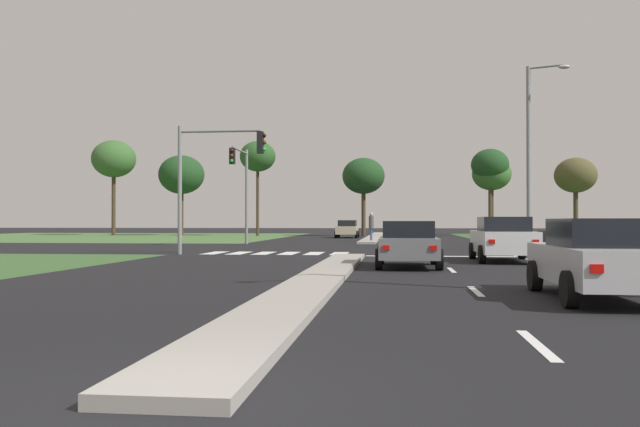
{
  "coord_description": "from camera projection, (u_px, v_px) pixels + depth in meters",
  "views": [
    {
      "loc": [
        1.83,
        -4.87,
        1.47
      ],
      "look_at": [
        -2.96,
        37.31,
        1.95
      ],
      "focal_mm": 37.22,
      "sensor_mm": 36.0,
      "label": 1
    }
  ],
  "objects": [
    {
      "name": "ground_plane",
      "position": [
        360.0,
        249.0,
        34.83
      ],
      "size": [
        200.0,
        200.0,
        0.0
      ],
      "primitive_type": "plane",
      "color": "black"
    },
    {
      "name": "grass_verge_far_left",
      "position": [
        102.0,
        237.0,
        62.05
      ],
      "size": [
        35.0,
        35.0,
        0.01
      ],
      "primitive_type": "cube",
      "color": "#476B38",
      "rests_on": "ground"
    },
    {
      "name": "median_island_near",
      "position": [
        319.0,
        279.0,
        15.96
      ],
      "size": [
        1.2,
        22.0,
        0.14
      ],
      "primitive_type": "cube",
      "color": "gray",
      "rests_on": "ground"
    },
    {
      "name": "median_island_far",
      "position": [
        375.0,
        236.0,
        59.67
      ],
      "size": [
        1.2,
        36.0,
        0.14
      ],
      "primitive_type": "cube",
      "color": "gray",
      "rests_on": "ground"
    },
    {
      "name": "lane_dash_near",
      "position": [
        537.0,
        345.0,
        7.85
      ],
      "size": [
        0.14,
        2.0,
        0.01
      ],
      "primitive_type": "cube",
      "color": "silver",
      "rests_on": "ground"
    },
    {
      "name": "lane_dash_second",
      "position": [
        476.0,
        291.0,
        13.81
      ],
      "size": [
        0.14,
        2.0,
        0.01
      ],
      "primitive_type": "cube",
      "color": "silver",
      "rests_on": "ground"
    },
    {
      "name": "lane_dash_third",
      "position": [
        451.0,
        270.0,
        19.77
      ],
      "size": [
        0.14,
        2.0,
        0.01
      ],
      "primitive_type": "cube",
      "color": "silver",
      "rests_on": "ground"
    },
    {
      "name": "edge_line_right",
      "position": [
        602.0,
        281.0,
        16.18
      ],
      "size": [
        0.14,
        24.0,
        0.01
      ],
      "primitive_type": "cube",
      "color": "silver",
      "rests_on": "ground"
    },
    {
      "name": "stop_bar_near",
      "position": [
        443.0,
        256.0,
        27.45
      ],
      "size": [
        6.4,
        0.5,
        0.01
      ],
      "primitive_type": "cube",
      "color": "silver",
      "rests_on": "ground"
    },
    {
      "name": "crosswalk_bar_near",
      "position": [
        215.0,
        253.0,
        30.39
      ],
      "size": [
        0.7,
        2.8,
        0.01
      ],
      "primitive_type": "cube",
      "color": "silver",
      "rests_on": "ground"
    },
    {
      "name": "crosswalk_bar_second",
      "position": [
        239.0,
        253.0,
        30.26
      ],
      "size": [
        0.7,
        2.8,
        0.01
      ],
      "primitive_type": "cube",
      "color": "silver",
      "rests_on": "ground"
    },
    {
      "name": "crosswalk_bar_third",
      "position": [
        264.0,
        253.0,
        30.13
      ],
      "size": [
        0.7,
        2.8,
        0.01
      ],
      "primitive_type": "cube",
      "color": "silver",
      "rests_on": "ground"
    },
    {
      "name": "crosswalk_bar_fourth",
      "position": [
        289.0,
        253.0,
        30.0
      ],
      "size": [
        0.7,
        2.8,
        0.01
      ],
      "primitive_type": "cube",
      "color": "silver",
      "rests_on": "ground"
    },
    {
      "name": "crosswalk_bar_fifth",
      "position": [
        314.0,
        253.0,
        29.87
      ],
      "size": [
        0.7,
        2.8,
        0.01
      ],
      "primitive_type": "cube",
      "color": "silver",
      "rests_on": "ground"
    },
    {
      "name": "crosswalk_bar_sixth",
      "position": [
        340.0,
        254.0,
        29.74
      ],
      "size": [
        0.7,
        2.8,
        0.01
      ],
      "primitive_type": "cube",
      "color": "silver",
      "rests_on": "ground"
    },
    {
      "name": "car_grey_near",
      "position": [
        408.0,
        243.0,
        21.11
      ],
      "size": [
        2.01,
        4.22,
        1.47
      ],
      "color": "slate",
      "rests_on": "ground"
    },
    {
      "name": "car_beige_third",
      "position": [
        347.0,
        229.0,
        57.88
      ],
      "size": [
        1.96,
        4.29,
        1.53
      ],
      "rotation": [
        0.0,
        0.0,
        3.14
      ],
      "color": "#BCAD8E",
      "rests_on": "ground"
    },
    {
      "name": "car_white_fourth",
      "position": [
        503.0,
        239.0,
        24.15
      ],
      "size": [
        2.09,
        4.46,
        1.62
      ],
      "color": "silver",
      "rests_on": "ground"
    },
    {
      "name": "car_silver_fifth",
      "position": [
        598.0,
        258.0,
        12.43
      ],
      "size": [
        1.94,
        4.44,
        1.52
      ],
      "color": "#B7B7BC",
      "rests_on": "ground"
    },
    {
      "name": "car_black_sixth",
      "position": [
        583.0,
        234.0,
        35.13
      ],
      "size": [
        4.29,
        2.05,
        1.49
      ],
      "rotation": [
        0.0,
        0.0,
        1.57
      ],
      "color": "black",
      "rests_on": "ground"
    },
    {
      "name": "traffic_signal_far_left",
      "position": [
        242.0,
        178.0,
        40.91
      ],
      "size": [
        0.32,
        4.1,
        6.03
      ],
      "color": "gray",
      "rests_on": "ground"
    },
    {
      "name": "traffic_signal_near_left",
      "position": [
        211.0,
        167.0,
        29.02
      ],
      "size": [
        3.96,
        0.32,
        5.66
      ],
      "color": "gray",
      "rests_on": "ground"
    },
    {
      "name": "street_lamp_second",
      "position": [
        532.0,
        148.0,
        32.59
      ],
      "size": [
        1.94,
        0.86,
        9.11
      ],
      "color": "gray",
      "rests_on": "ground"
    },
    {
      "name": "pedestrian_at_median",
      "position": [
        371.0,
        223.0,
        45.26
      ],
      "size": [
        0.34,
        0.34,
        1.9
      ],
      "rotation": [
        0.0,
        0.0,
        2.27
      ],
      "color": "#335184",
      "rests_on": "median_island_far"
    },
    {
      "name": "treeline_near",
      "position": [
        114.0,
        159.0,
        67.67
      ],
      "size": [
        4.44,
        4.44,
        9.71
      ],
      "color": "#423323",
      "rests_on": "ground"
    },
    {
      "name": "treeline_second",
      "position": [
        181.0,
        175.0,
        67.56
      ],
      "size": [
        4.64,
        4.64,
        8.17
      ],
      "color": "#423323",
      "rests_on": "ground"
    },
    {
      "name": "treeline_third",
      "position": [
        258.0,
        157.0,
        65.45
      ],
      "size": [
        3.54,
        3.54,
        9.36
      ],
      "color": "#423323",
      "rests_on": "ground"
    },
    {
      "name": "treeline_fourth",
      "position": [
        363.0,
        176.0,
        64.26
      ],
      "size": [
        4.11,
        4.11,
        7.6
      ],
      "color": "#423323",
      "rests_on": "ground"
    },
    {
      "name": "treeline_fifth",
      "position": [
        492.0,
        174.0,
        66.65
      ],
      "size": [
        3.9,
        3.9,
        7.87
      ],
      "color": "#423323",
      "rests_on": "ground"
    },
    {
      "name": "treeline_sixth",
      "position": [
        576.0,
        176.0,
        66.27
      ],
      "size": [
        4.14,
        4.14,
        7.81
      ],
      "color": "#423323",
      "rests_on": "ground"
    },
    {
      "name": "treeline_seventh",
      "position": [
        490.0,
        165.0,
        66.05
      ],
      "size": [
        3.73,
        3.73,
        8.67
      ],
      "color": "#423323",
      "rests_on": "ground"
    }
  ]
}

